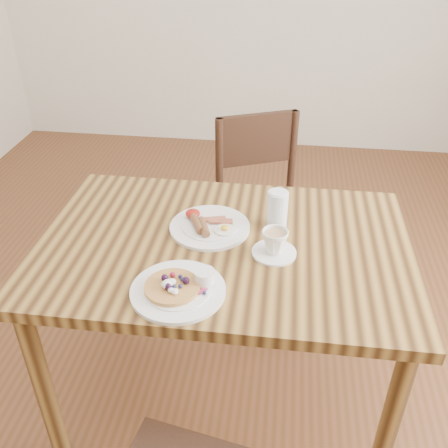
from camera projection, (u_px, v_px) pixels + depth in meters
name	position (u px, v px, depth m)	size (l,w,h in m)	color
ground	(224.00, 393.00, 2.02)	(5.00, 5.00, 0.00)	#573219
dining_table	(224.00, 266.00, 1.67)	(1.20, 0.80, 0.75)	olive
chair_far	(264.00, 204.00, 2.32)	(0.55, 0.55, 0.88)	#311C11
pancake_plate	(179.00, 288.00, 1.40)	(0.27, 0.27, 0.06)	white
breakfast_plate	(209.00, 226.00, 1.67)	(0.27, 0.27, 0.04)	white
teacup_saucer	(275.00, 244.00, 1.54)	(0.14, 0.14, 0.08)	white
water_glass	(277.00, 210.00, 1.65)	(0.07, 0.07, 0.13)	silver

